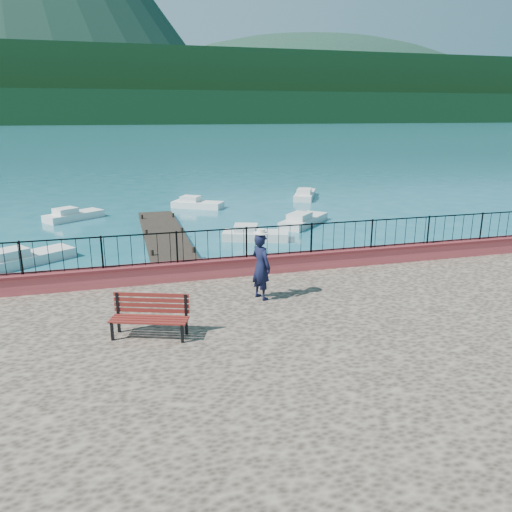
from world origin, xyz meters
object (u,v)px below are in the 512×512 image
person (261,266)px  boat_4 (198,202)px  boat_2 (304,218)px  boat_0 (23,255)px  boat_1 (256,232)px  boat_3 (74,213)px  boat_5 (305,193)px  park_bench (150,325)px

person → boat_4: person is taller
boat_2 → boat_4: (-5.07, 6.92, 0.00)m
person → boat_0: bearing=14.9°
boat_1 → boat_3: (-9.26, 7.77, 0.00)m
boat_3 → boat_5: size_ratio=0.80×
person → boat_3: 19.99m
boat_4 → boat_5: 8.71m
boat_0 → boat_4: same height
person → boat_3: bearing=-5.4°
park_bench → boat_2: bearing=77.9°
person → boat_4: (1.49, 20.73, -1.74)m
park_bench → boat_1: (6.09, 12.82, -1.10)m
boat_1 → boat_4: 9.72m
park_bench → person: (3.17, 1.71, 0.64)m
boat_3 → boat_5: bearing=-22.2°
boat_2 → boat_3: bearing=113.5°
boat_4 → boat_3: bearing=-135.2°
boat_0 → boat_1: same height
boat_3 → boat_4: bearing=-21.8°
boat_2 → boat_4: bearing=81.1°
person → boat_1: (2.92, 11.11, -1.74)m
park_bench → person: bearing=48.3°
person → boat_5: bearing=-47.8°
person → boat_0: size_ratio=0.45×
boat_2 → boat_5: same height
person → boat_0: 12.47m
boat_0 → person: bearing=-85.1°
park_bench → boat_0: park_bench is taller
boat_3 → boat_1: bearing=-75.1°
person → boat_5: 24.80m
boat_2 → boat_4: same height
boat_1 → boat_2: size_ratio=0.80×
boat_0 → boat_3: same height
park_bench → boat_4: 22.94m
boat_3 → boat_5: (16.34, 3.75, 0.00)m
boat_2 → boat_5: (3.43, 8.82, 0.00)m
boat_2 → park_bench: bearing=-167.2°
person → boat_3: (-6.35, 18.88, -1.74)m
boat_0 → boat_2: (14.29, 4.19, 0.00)m
boat_0 → boat_5: size_ratio=0.96×
boat_0 → boat_5: same height
boat_2 → boat_3: 13.86m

